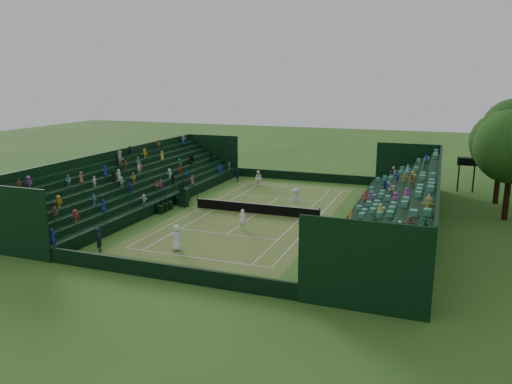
{
  "coord_description": "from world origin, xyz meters",
  "views": [
    {
      "loc": [
        15.0,
        -40.22,
        11.8
      ],
      "look_at": [
        0.0,
        0.0,
        2.0
      ],
      "focal_mm": 35.0,
      "sensor_mm": 36.0,
      "label": 1
    }
  ],
  "objects_px": {
    "player_near_east": "(242,220)",
    "player_far_east": "(296,198)",
    "player_near_west": "(177,238)",
    "umpire_chair": "(184,195)",
    "tennis_net": "(256,208)",
    "player_far_west": "(259,179)"
  },
  "relations": [
    {
      "from": "player_near_east",
      "to": "player_near_west",
      "type": "bearing_deg",
      "value": 49.94
    },
    {
      "from": "player_near_east",
      "to": "player_far_east",
      "type": "distance_m",
      "value": 8.15
    },
    {
      "from": "player_near_west",
      "to": "player_far_east",
      "type": "relative_size",
      "value": 0.95
    },
    {
      "from": "player_far_west",
      "to": "player_far_east",
      "type": "height_order",
      "value": "player_far_east"
    },
    {
      "from": "umpire_chair",
      "to": "player_far_east",
      "type": "height_order",
      "value": "umpire_chair"
    },
    {
      "from": "player_far_west",
      "to": "player_far_east",
      "type": "relative_size",
      "value": 0.91
    },
    {
      "from": "player_near_west",
      "to": "player_far_west",
      "type": "height_order",
      "value": "player_near_west"
    },
    {
      "from": "player_far_west",
      "to": "umpire_chair",
      "type": "bearing_deg",
      "value": -98.71
    },
    {
      "from": "player_near_west",
      "to": "player_near_east",
      "type": "xyz_separation_m",
      "value": [
        2.48,
        6.13,
        -0.08
      ]
    },
    {
      "from": "player_near_west",
      "to": "player_far_east",
      "type": "distance_m",
      "value": 14.74
    },
    {
      "from": "tennis_net",
      "to": "umpire_chair",
      "type": "distance_m",
      "value": 7.28
    },
    {
      "from": "tennis_net",
      "to": "player_far_west",
      "type": "height_order",
      "value": "player_far_west"
    },
    {
      "from": "tennis_net",
      "to": "player_far_west",
      "type": "distance_m",
      "value": 11.6
    },
    {
      "from": "umpire_chair",
      "to": "player_far_east",
      "type": "xyz_separation_m",
      "value": [
        10.05,
        2.89,
        -0.12
      ]
    },
    {
      "from": "umpire_chair",
      "to": "player_near_east",
      "type": "distance_m",
      "value": 9.37
    },
    {
      "from": "umpire_chair",
      "to": "player_far_west",
      "type": "relative_size",
      "value": 1.44
    },
    {
      "from": "player_near_west",
      "to": "player_far_west",
      "type": "xyz_separation_m",
      "value": [
        -1.99,
        22.0,
        -0.04
      ]
    },
    {
      "from": "umpire_chair",
      "to": "player_near_east",
      "type": "xyz_separation_m",
      "value": [
        7.93,
        -4.98,
        -0.25
      ]
    },
    {
      "from": "umpire_chair",
      "to": "player_near_west",
      "type": "height_order",
      "value": "umpire_chair"
    },
    {
      "from": "tennis_net",
      "to": "player_far_east",
      "type": "xyz_separation_m",
      "value": [
        2.8,
        2.96,
        0.46
      ]
    },
    {
      "from": "player_near_east",
      "to": "player_far_east",
      "type": "xyz_separation_m",
      "value": [
        2.12,
        7.87,
        0.13
      ]
    },
    {
      "from": "player_near_west",
      "to": "player_far_east",
      "type": "bearing_deg",
      "value": -117.84
    }
  ]
}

